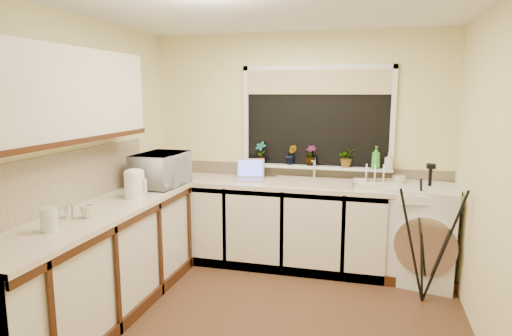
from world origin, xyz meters
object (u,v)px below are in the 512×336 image
object	(u,v)px
microwave	(161,170)
cup_left	(87,212)
laptop	(250,174)
glass_jug	(49,220)
dish_rack	(376,184)
steel_jar	(69,211)
tripod	(426,234)
plant_d	(347,158)
cup_back	(399,181)
plant_a	(261,153)
plant_c	(311,155)
washing_machine	(422,233)
soap_bottle_clear	(389,161)
soap_bottle_green	(376,157)
plant_b	(291,155)
kettle	(134,185)

from	to	relation	value
microwave	cup_left	xyz separation A→B (m)	(-0.01, -1.19, -0.12)
laptop	glass_jug	xyz separation A→B (m)	(-0.83, -2.06, 0.02)
dish_rack	steel_jar	xyz separation A→B (m)	(-2.22, -1.69, 0.02)
laptop	tripod	xyz separation A→B (m)	(1.73, -0.55, -0.34)
plant_d	cup_back	distance (m)	0.57
plant_a	plant_c	size ratio (longest dim) A/B	1.12
washing_machine	soap_bottle_clear	size ratio (longest dim) A/B	5.53
steel_jar	microwave	size ratio (longest dim) A/B	0.16
laptop	plant_c	xyz separation A→B (m)	(0.62, 0.19, 0.20)
steel_jar	microwave	world-z (taller)	microwave
plant_d	soap_bottle_green	distance (m)	0.29
laptop	tripod	size ratio (longest dim) A/B	0.27
washing_machine	tripod	world-z (taller)	tripod
plant_b	dish_rack	bearing A→B (deg)	-15.32
kettle	dish_rack	size ratio (longest dim) A/B	0.57
steel_jar	soap_bottle_green	distance (m)	2.92
microwave	plant_c	world-z (taller)	plant_c
steel_jar	microwave	xyz separation A→B (m)	(0.15, 1.21, 0.12)
cup_left	plant_a	bearing A→B (deg)	65.55
tripod	plant_d	world-z (taller)	plant_d
plant_b	cup_left	distance (m)	2.26
microwave	cup_back	bearing A→B (deg)	-74.31
soap_bottle_clear	dish_rack	bearing A→B (deg)	-116.51
glass_jug	dish_rack	bearing A→B (deg)	43.37
steel_jar	microwave	bearing A→B (deg)	83.12
microwave	cup_back	distance (m)	2.37
plant_a	soap_bottle_green	distance (m)	1.21
plant_c	glass_jug	bearing A→B (deg)	-122.70
soap_bottle_green	dish_rack	bearing A→B (deg)	-85.62
plant_d	washing_machine	bearing A→B (deg)	-16.94
glass_jug	soap_bottle_green	world-z (taller)	soap_bottle_green
plant_a	cup_left	size ratio (longest dim) A/B	2.34
glass_jug	cup_left	bearing A→B (deg)	82.59
dish_rack	tripod	distance (m)	0.74
glass_jug	soap_bottle_clear	xyz separation A→B (m)	(2.24, 2.23, 0.15)
dish_rack	steel_jar	world-z (taller)	steel_jar
plant_b	plant_d	bearing A→B (deg)	-2.22
microwave	plant_b	bearing A→B (deg)	-57.02
washing_machine	plant_b	world-z (taller)	plant_b
laptop	cup_back	xyz separation A→B (m)	(1.52, 0.06, -0.00)
kettle	plant_b	xyz separation A→B (m)	(1.17, 1.25, 0.14)
steel_jar	soap_bottle_clear	size ratio (longest dim) A/B	0.58
washing_machine	steel_jar	distance (m)	3.19
washing_machine	kettle	size ratio (longest dim) A/B	4.05
tripod	plant_d	distance (m)	1.17
steel_jar	plant_d	xyz separation A→B (m)	(1.91, 1.92, 0.20)
microwave	cup_back	size ratio (longest dim) A/B	4.36
cup_back	cup_left	distance (m)	2.91
washing_machine	microwave	distance (m)	2.63
cup_left	tripod	bearing A→B (deg)	24.74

